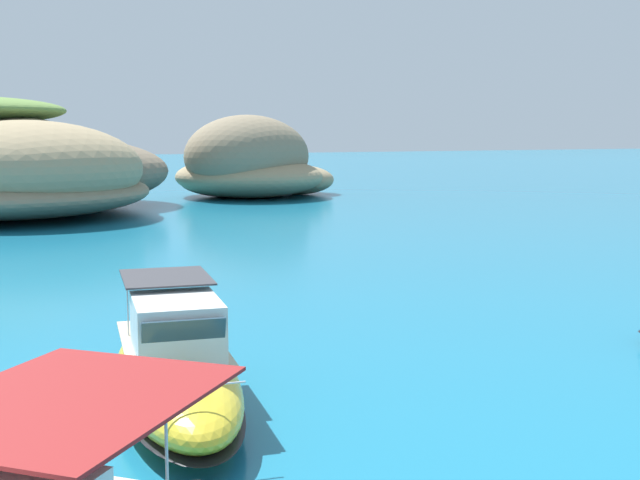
# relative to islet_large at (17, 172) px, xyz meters

# --- Properties ---
(islet_large) EXTENTS (29.17, 30.44, 8.19)m
(islet_large) POSITION_rel_islet_large_xyz_m (0.00, 0.00, 0.00)
(islet_large) COLOR #84755B
(islet_large) RESTS_ON ground
(islet_small) EXTENTS (18.36, 19.07, 7.14)m
(islet_small) POSITION_rel_islet_large_xyz_m (20.15, 7.61, -0.49)
(islet_small) COLOR #84755B
(islet_small) RESTS_ON ground
(motorboat_yellow) EXTENTS (3.59, 8.46, 2.57)m
(motorboat_yellow) POSITION_rel_islet_large_xyz_m (-0.65, -44.65, -2.10)
(motorboat_yellow) COLOR yellow
(motorboat_yellow) RESTS_ON ground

